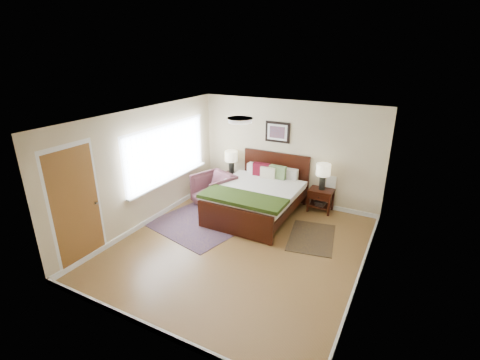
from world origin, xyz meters
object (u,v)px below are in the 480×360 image
at_px(bed, 258,192).
at_px(lamp_left, 231,158).
at_px(nightstand_left, 231,178).
at_px(rug_persian, 215,216).
at_px(lamp_right, 323,172).
at_px(armchair, 214,190).
at_px(nightstand_right, 321,198).

bearing_deg(bed, lamp_left, 143.32).
height_order(nightstand_left, lamp_left, lamp_left).
bearing_deg(rug_persian, lamp_right, 47.71).
bearing_deg(lamp_left, armchair, -89.84).
bearing_deg(bed, rug_persian, -146.10).
bearing_deg(nightstand_right, bed, -145.23).
relative_size(nightstand_left, nightstand_right, 0.96).
height_order(nightstand_right, armchair, armchair).
distance_m(lamp_left, armchair, 1.04).
bearing_deg(nightstand_left, armchair, -89.84).
distance_m(lamp_right, rug_persian, 2.67).
height_order(nightstand_right, lamp_right, lamp_right).
xyz_separation_m(nightstand_left, nightstand_right, (2.39, 0.01, -0.06)).
height_order(nightstand_left, nightstand_right, nightstand_right).
distance_m(nightstand_left, nightstand_right, 2.39).
bearing_deg(lamp_right, bed, -144.80).
height_order(lamp_right, armchair, lamp_right).
distance_m(nightstand_right, armchair, 2.54).
bearing_deg(bed, nightstand_left, 143.94).
relative_size(nightstand_left, lamp_left, 0.86).
bearing_deg(rug_persian, nightstand_left, 116.82).
bearing_deg(armchair, bed, 21.58).
bearing_deg(lamp_left, lamp_right, 0.00).
bearing_deg(armchair, nightstand_left, 111.11).
height_order(nightstand_left, lamp_right, lamp_right).
bearing_deg(nightstand_left, bed, -36.06).
bearing_deg(rug_persian, nightstand_right, 47.45).
distance_m(nightstand_left, armchair, 0.86).
bearing_deg(rug_persian, armchair, 135.36).
relative_size(armchair, rug_persian, 0.33).
xyz_separation_m(nightstand_left, armchair, (0.00, -0.86, -0.01)).
bearing_deg(lamp_right, armchair, -159.79).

